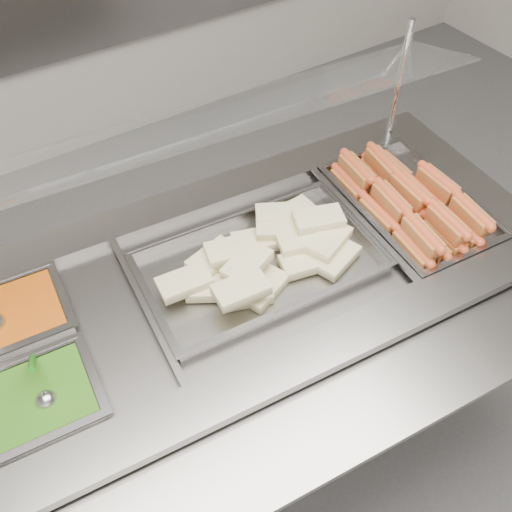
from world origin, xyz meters
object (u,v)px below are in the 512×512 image
sneeze_guard (202,125)px  pan_wraps (259,266)px  pan_hotdogs (408,210)px  steam_counter (244,351)px  serving_spoon (44,394)px

sneeze_guard → pan_wraps: sneeze_guard is taller
sneeze_guard → pan_hotdogs: sneeze_guard is taller
pan_hotdogs → steam_counter: bearing=175.2°
pan_hotdogs → serving_spoon: size_ratio=3.34×
serving_spoon → steam_counter: bearing=8.9°
pan_wraps → steam_counter: bearing=175.2°
steam_counter → pan_hotdogs: size_ratio=3.37×
sneeze_guard → pan_wraps: bearing=-79.5°
pan_hotdogs → pan_wraps: 0.55m
sneeze_guard → pan_wraps: size_ratio=2.35×
steam_counter → pan_wraps: size_ratio=2.73×
sneeze_guard → serving_spoon: size_ratio=9.65×
sneeze_guard → serving_spoon: (-0.63, -0.31, -0.35)m
steam_counter → pan_wraps: (0.06, -0.00, 0.41)m
serving_spoon → pan_wraps: bearing=7.7°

